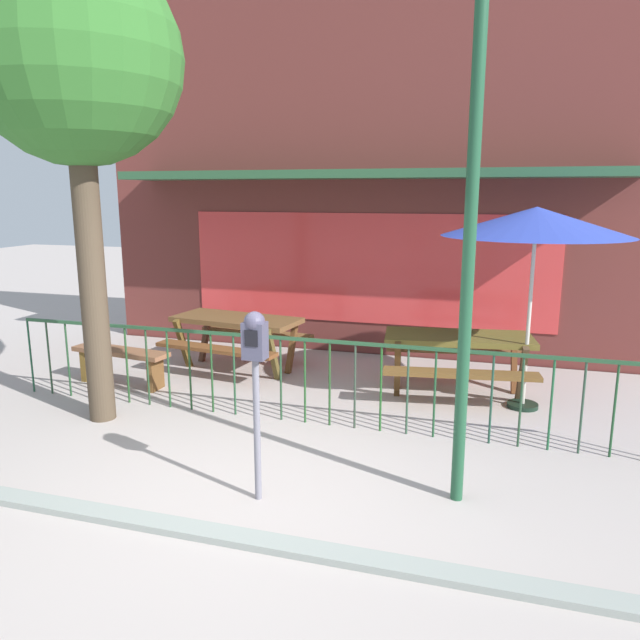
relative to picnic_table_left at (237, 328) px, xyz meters
The scene contains 11 objects.
ground 3.78m from the picnic_table_left, 65.33° to the right, with size 40.00×40.00×0.00m, color #ADA19C.
pub_storefront 3.15m from the picnic_table_left, 46.56° to the left, with size 8.73×1.42×5.63m.
patio_fence_front 2.27m from the picnic_table_left, 46.52° to the right, with size 7.36×0.04×0.97m.
picnic_table_left is the anchor object (origin of this frame).
picnic_table_right 3.10m from the picnic_table_left, ahead, with size 1.98×1.60×0.79m.
patio_umbrella 4.22m from the picnic_table_left, ahead, with size 2.09×2.09×2.35m.
patio_bench 1.62m from the picnic_table_left, 138.84° to the right, with size 1.43×0.49×0.48m.
parking_meter_near 3.83m from the picnic_table_left, 63.07° to the right, with size 0.18×0.17×1.60m.
street_tree 3.91m from the picnic_table_left, 107.28° to the right, with size 2.17×2.17×4.93m.
street_lamp 4.87m from the picnic_table_left, 41.26° to the right, with size 0.28×0.28×4.22m.
curb_edge 4.33m from the picnic_table_left, 68.69° to the right, with size 12.22×0.20×0.11m, color gray.
Camera 1 is at (1.97, -4.23, 2.51)m, focal length 33.69 mm.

